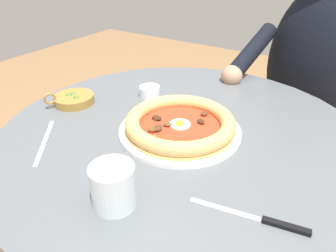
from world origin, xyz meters
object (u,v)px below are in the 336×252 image
water_glass (114,188)px  diner_person (300,117)px  dining_table (181,175)px  olive_pan (73,99)px  steak_knife (266,221)px  fork_utensil (45,142)px  ramekin_capers (150,91)px  cafe_chair_diner (316,114)px  pizza_on_plate (182,125)px

water_glass → diner_person: (0.16, 0.90, -0.23)m
dining_table → diner_person: 0.65m
water_glass → olive_pan: bearing=146.4°
steak_knife → diner_person: diner_person is taller
steak_knife → fork_utensil: size_ratio=1.32×
water_glass → fork_utensil: size_ratio=0.52×
fork_utensil → diner_person: (0.42, 0.83, -0.19)m
ramekin_capers → cafe_chair_diner: (0.41, 0.63, -0.24)m
olive_pan → diner_person: bearing=51.4°
pizza_on_plate → steak_knife: size_ratio=1.47×
fork_utensil → water_glass: bearing=-13.0°
pizza_on_plate → water_glass: size_ratio=3.70×
dining_table → olive_pan: bearing=-173.7°
ramekin_capers → fork_utensil: size_ratio=0.40×
ramekin_capers → cafe_chair_diner: bearing=56.9°
pizza_on_plate → diner_person: (0.18, 0.63, -0.21)m
olive_pan → steak_knife: bearing=-13.2°
dining_table → fork_utensil: size_ratio=5.94×
fork_utensil → diner_person: diner_person is taller
cafe_chair_diner → water_glass: bearing=-100.9°
pizza_on_plate → diner_person: 0.69m
steak_knife → fork_utensil: steak_knife is taller
steak_knife → ramekin_capers: size_ratio=3.26×
water_glass → fork_utensil: (-0.27, 0.06, -0.03)m
fork_utensil → cafe_chair_diner: cafe_chair_diner is taller
ramekin_capers → fork_utensil: ramekin_capers is taller
fork_utensil → cafe_chair_diner: size_ratio=0.19×
dining_table → diner_person: diner_person is taller
steak_knife → cafe_chair_diner: size_ratio=0.25×
pizza_on_plate → olive_pan: 0.34m
pizza_on_plate → ramekin_capers: 0.23m
water_glass → cafe_chair_diner: 1.08m
olive_pan → dining_table: bearing=6.3°
steak_knife → cafe_chair_diner: bearing=92.4°
ramekin_capers → olive_pan: bearing=-134.1°
dining_table → olive_pan: size_ratio=6.80×
ramekin_capers → cafe_chair_diner: size_ratio=0.08×
diner_person → cafe_chair_diner: diner_person is taller
dining_table → steak_knife: 0.35m
dining_table → cafe_chair_diner: 0.79m
pizza_on_plate → olive_pan: olive_pan is taller
fork_utensil → diner_person: bearing=63.1°
water_glass → diner_person: bearing=80.0°
water_glass → olive_pan: 0.44m
pizza_on_plate → steak_knife: bearing=-32.9°
ramekin_capers → olive_pan: size_ratio=0.46×
diner_person → fork_utensil: bearing=-116.9°
dining_table → pizza_on_plate: size_ratio=3.06×
diner_person → steak_knife: bearing=-84.2°
water_glass → ramekin_capers: 0.45m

